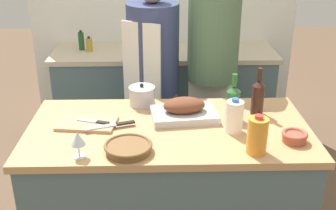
{
  "coord_description": "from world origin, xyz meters",
  "views": [
    {
      "loc": [
        -0.06,
        -2.09,
        1.94
      ],
      "look_at": [
        0.0,
        0.12,
        0.96
      ],
      "focal_mm": 45.0,
      "sensor_mm": 36.0,
      "label": 1
    }
  ],
  "objects_px": {
    "milk_jug": "(234,117)",
    "wine_glass_left": "(78,139)",
    "stock_pot": "(142,96)",
    "mixing_bowl": "(295,137)",
    "cutting_board": "(87,123)",
    "condiment_bottle_tall": "(81,41)",
    "wine_bottle_dark": "(258,96)",
    "wicker_basket": "(128,147)",
    "wine_bottle_green": "(233,102)",
    "juice_jug": "(257,136)",
    "roasting_pan": "(184,111)",
    "knife_paring": "(94,121)",
    "condiment_bottle_short": "(224,42)",
    "condiment_bottle_extra": "(89,45)",
    "knife_chef": "(112,125)",
    "person_cook_guest": "(212,61)",
    "person_cook_aproned": "(153,77)"
  },
  "relations": [
    {
      "from": "milk_jug",
      "to": "wine_glass_left",
      "type": "relative_size",
      "value": 1.42
    },
    {
      "from": "stock_pot",
      "to": "milk_jug",
      "type": "distance_m",
      "value": 0.63
    },
    {
      "from": "mixing_bowl",
      "to": "cutting_board",
      "type": "bearing_deg",
      "value": 168.45
    },
    {
      "from": "wine_glass_left",
      "to": "condiment_bottle_tall",
      "type": "distance_m",
      "value": 1.81
    },
    {
      "from": "wine_bottle_dark",
      "to": "condiment_bottle_tall",
      "type": "height_order",
      "value": "wine_bottle_dark"
    },
    {
      "from": "wicker_basket",
      "to": "wine_bottle_green",
      "type": "bearing_deg",
      "value": 32.42
    },
    {
      "from": "juice_jug",
      "to": "roasting_pan",
      "type": "bearing_deg",
      "value": 129.66
    },
    {
      "from": "wine_bottle_green",
      "to": "wine_glass_left",
      "type": "relative_size",
      "value": 1.99
    },
    {
      "from": "juice_jug",
      "to": "knife_paring",
      "type": "distance_m",
      "value": 0.91
    },
    {
      "from": "stock_pot",
      "to": "juice_jug",
      "type": "bearing_deg",
      "value": -46.01
    },
    {
      "from": "juice_jug",
      "to": "condiment_bottle_short",
      "type": "bearing_deg",
      "value": 87.09
    },
    {
      "from": "milk_jug",
      "to": "wine_glass_left",
      "type": "xyz_separation_m",
      "value": [
        -0.79,
        -0.25,
        0.01
      ]
    },
    {
      "from": "condiment_bottle_extra",
      "to": "wine_bottle_dark",
      "type": "bearing_deg",
      "value": -47.17
    },
    {
      "from": "knife_chef",
      "to": "condiment_bottle_extra",
      "type": "xyz_separation_m",
      "value": [
        -0.33,
        1.44,
        0.05
      ]
    },
    {
      "from": "wicker_basket",
      "to": "person_cook_guest",
      "type": "relative_size",
      "value": 0.13
    },
    {
      "from": "knife_chef",
      "to": "condiment_bottle_tall",
      "type": "distance_m",
      "value": 1.54
    },
    {
      "from": "person_cook_guest",
      "to": "stock_pot",
      "type": "bearing_deg",
      "value": -113.2
    },
    {
      "from": "cutting_board",
      "to": "person_cook_guest",
      "type": "relative_size",
      "value": 0.19
    },
    {
      "from": "condiment_bottle_tall",
      "to": "cutting_board",
      "type": "bearing_deg",
      "value": -79.79
    },
    {
      "from": "condiment_bottle_extra",
      "to": "roasting_pan",
      "type": "bearing_deg",
      "value": -60.78
    },
    {
      "from": "cutting_board",
      "to": "condiment_bottle_tall",
      "type": "height_order",
      "value": "condiment_bottle_tall"
    },
    {
      "from": "roasting_pan",
      "to": "stock_pot",
      "type": "distance_m",
      "value": 0.32
    },
    {
      "from": "wicker_basket",
      "to": "person_cook_aproned",
      "type": "relative_size",
      "value": 0.15
    },
    {
      "from": "person_cook_aproned",
      "to": "knife_paring",
      "type": "bearing_deg",
      "value": -86.49
    },
    {
      "from": "stock_pot",
      "to": "condiment_bottle_extra",
      "type": "relative_size",
      "value": 1.24
    },
    {
      "from": "wine_bottle_green",
      "to": "roasting_pan",
      "type": "bearing_deg",
      "value": 177.22
    },
    {
      "from": "wine_bottle_green",
      "to": "wine_glass_left",
      "type": "distance_m",
      "value": 0.91
    },
    {
      "from": "stock_pot",
      "to": "person_cook_guest",
      "type": "relative_size",
      "value": 0.09
    },
    {
      "from": "roasting_pan",
      "to": "cutting_board",
      "type": "distance_m",
      "value": 0.56
    },
    {
      "from": "wicker_basket",
      "to": "juice_jug",
      "type": "relative_size",
      "value": 1.19
    },
    {
      "from": "knife_chef",
      "to": "person_cook_aproned",
      "type": "xyz_separation_m",
      "value": [
        0.22,
        0.81,
        -0.02
      ]
    },
    {
      "from": "person_cook_guest",
      "to": "roasting_pan",
      "type": "bearing_deg",
      "value": -87.43
    },
    {
      "from": "person_cook_aproned",
      "to": "knife_chef",
      "type": "bearing_deg",
      "value": -78.73
    },
    {
      "from": "wine_glass_left",
      "to": "person_cook_aproned",
      "type": "distance_m",
      "value": 1.17
    },
    {
      "from": "condiment_bottle_extra",
      "to": "wine_glass_left",
      "type": "bearing_deg",
      "value": -83.42
    },
    {
      "from": "milk_jug",
      "to": "knife_paring",
      "type": "relative_size",
      "value": 1.04
    },
    {
      "from": "wine_bottle_dark",
      "to": "condiment_bottle_extra",
      "type": "xyz_separation_m",
      "value": [
        -1.17,
        1.26,
        -0.04
      ]
    },
    {
      "from": "wicker_basket",
      "to": "mixing_bowl",
      "type": "distance_m",
      "value": 0.86
    },
    {
      "from": "condiment_bottle_extra",
      "to": "person_cook_aproned",
      "type": "bearing_deg",
      "value": -48.49
    },
    {
      "from": "wicker_basket",
      "to": "wine_glass_left",
      "type": "distance_m",
      "value": 0.25
    },
    {
      "from": "wine_bottle_dark",
      "to": "knife_paring",
      "type": "height_order",
      "value": "wine_bottle_dark"
    },
    {
      "from": "roasting_pan",
      "to": "wine_bottle_dark",
      "type": "bearing_deg",
      "value": 6.83
    },
    {
      "from": "wine_bottle_green",
      "to": "person_cook_aproned",
      "type": "bearing_deg",
      "value": 123.26
    },
    {
      "from": "wicker_basket",
      "to": "condiment_bottle_tall",
      "type": "xyz_separation_m",
      "value": [
        -0.51,
        1.74,
        0.07
      ]
    },
    {
      "from": "wine_glass_left",
      "to": "condiment_bottle_extra",
      "type": "bearing_deg",
      "value": 96.58
    },
    {
      "from": "condiment_bottle_tall",
      "to": "condiment_bottle_short",
      "type": "distance_m",
      "value": 1.23
    },
    {
      "from": "condiment_bottle_tall",
      "to": "person_cook_guest",
      "type": "distance_m",
      "value": 1.25
    },
    {
      "from": "stock_pot",
      "to": "condiment_bottle_short",
      "type": "xyz_separation_m",
      "value": [
        0.67,
        1.07,
        0.04
      ]
    },
    {
      "from": "wicker_basket",
      "to": "person_cook_guest",
      "type": "distance_m",
      "value": 1.2
    },
    {
      "from": "wine_glass_left",
      "to": "knife_chef",
      "type": "relative_size",
      "value": 0.5
    }
  ]
}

